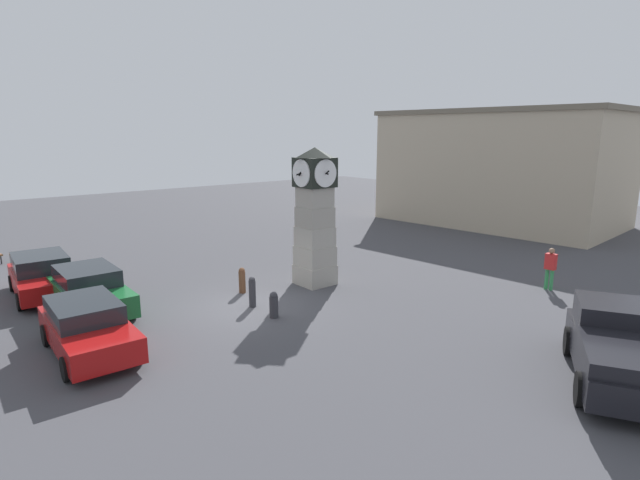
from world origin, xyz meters
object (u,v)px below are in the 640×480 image
(clock_tower, at_px, (315,217))
(car_navy_sedan, at_px, (42,275))
(pickup_truck, at_px, (621,349))
(bollard_far_row, at_px, (242,280))
(pedestrian_near_bench, at_px, (550,266))
(bollard_mid_row, at_px, (252,291))
(car_by_building, at_px, (88,327))
(car_near_tower, at_px, (90,291))
(bollard_near_tower, at_px, (274,305))

(clock_tower, bearing_deg, car_navy_sedan, -121.05)
(clock_tower, distance_m, pickup_truck, 11.46)
(clock_tower, bearing_deg, bollard_far_row, -106.18)
(bollard_far_row, xyz_separation_m, pedestrian_near_bench, (7.31, 9.66, 0.46))
(bollard_mid_row, distance_m, car_navy_sedan, 8.31)
(car_by_building, bearing_deg, car_navy_sedan, 179.48)
(pickup_truck, height_order, pedestrian_near_bench, pickup_truck)
(car_navy_sedan, distance_m, car_near_tower, 3.36)
(bollard_near_tower, relative_size, bollard_mid_row, 0.80)
(car_navy_sedan, relative_size, pedestrian_near_bench, 2.61)
(clock_tower, height_order, bollard_mid_row, clock_tower)
(bollard_near_tower, xyz_separation_m, car_near_tower, (-4.32, -4.66, 0.35))
(car_navy_sedan, height_order, car_by_building, car_navy_sedan)
(car_by_building, height_order, pedestrian_near_bench, pedestrian_near_bench)
(car_near_tower, relative_size, car_by_building, 0.97)
(car_navy_sedan, bearing_deg, pickup_truck, 29.97)
(car_near_tower, xyz_separation_m, pedestrian_near_bench, (8.64, 14.85, 0.16))
(bollard_far_row, relative_size, car_by_building, 0.23)
(car_near_tower, bearing_deg, car_by_building, -15.78)
(bollard_mid_row, bearing_deg, car_navy_sedan, -138.20)
(clock_tower, xyz_separation_m, bollard_far_row, (-0.85, -2.94, -2.28))
(car_by_building, bearing_deg, clock_tower, 97.00)
(bollard_near_tower, bearing_deg, bollard_mid_row, -179.97)
(bollard_near_tower, xyz_separation_m, car_navy_sedan, (-7.56, -5.54, 0.33))
(clock_tower, bearing_deg, pickup_truck, 3.24)
(bollard_far_row, xyz_separation_m, car_navy_sedan, (-4.57, -6.06, 0.27))
(clock_tower, bearing_deg, car_near_tower, -105.00)
(bollard_near_tower, relative_size, car_navy_sedan, 0.21)
(car_navy_sedan, relative_size, car_by_building, 1.00)
(car_by_building, relative_size, pickup_truck, 0.85)
(clock_tower, xyz_separation_m, pedestrian_near_bench, (6.46, 6.72, -1.82))
(car_navy_sedan, xyz_separation_m, car_by_building, (6.53, -0.06, -0.02))
(bollard_mid_row, relative_size, car_by_building, 0.26)
(car_near_tower, bearing_deg, car_navy_sedan, -164.96)
(bollard_near_tower, xyz_separation_m, pedestrian_near_bench, (4.32, 10.19, 0.51))
(pickup_truck, xyz_separation_m, pedestrian_near_bench, (-4.84, 6.08, 0.04))
(car_near_tower, relative_size, pedestrian_near_bench, 2.51)
(car_navy_sedan, bearing_deg, car_near_tower, 15.04)
(bollard_far_row, relative_size, pedestrian_near_bench, 0.60)
(car_navy_sedan, relative_size, pickup_truck, 0.85)
(pickup_truck, bearing_deg, car_by_building, -136.39)
(car_by_building, bearing_deg, bollard_far_row, 107.79)
(pickup_truck, relative_size, pedestrian_near_bench, 3.06)
(bollard_far_row, bearing_deg, bollard_mid_row, -18.07)
(bollard_near_tower, bearing_deg, clock_tower, 121.67)
(car_navy_sedan, distance_m, car_by_building, 6.53)
(bollard_near_tower, relative_size, car_by_building, 0.21)
(car_by_building, xyz_separation_m, pedestrian_near_bench, (5.35, 15.78, 0.21))
(car_near_tower, height_order, pickup_truck, pickup_truck)
(clock_tower, height_order, pedestrian_near_bench, clock_tower)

